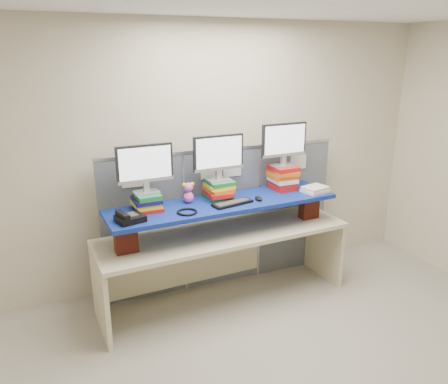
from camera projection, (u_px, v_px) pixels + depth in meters
name	position (u px, v px, depth m)	size (l,w,h in m)	color
room	(320.00, 216.00, 2.96)	(5.00, 4.00, 2.80)	beige
cubicle_partition	(222.00, 217.00, 4.72)	(2.60, 0.06, 1.53)	#4F555E
desk	(224.00, 246.00, 4.38)	(2.57, 0.89, 0.77)	beige
brick_pier_left	(126.00, 238.00, 3.84)	(0.20, 0.11, 0.27)	maroon
brick_pier_right	(309.00, 206.00, 4.65)	(0.20, 0.11, 0.27)	maroon
blue_board	(224.00, 204.00, 4.24)	(2.27, 0.57, 0.04)	#0D0869
book_stack_left	(147.00, 201.00, 4.01)	(0.26, 0.30, 0.16)	#B01614
book_stack_center	(219.00, 189.00, 4.31)	(0.27, 0.31, 0.19)	#1D6F36
book_stack_right	(283.00, 177.00, 4.60)	(0.27, 0.30, 0.25)	#B01614
monitor_left	(145.00, 166.00, 3.91)	(0.52, 0.16, 0.45)	#AEADB3
monitor_center	(219.00, 155.00, 4.20)	(0.52, 0.16, 0.45)	#AEADB3
monitor_right	(284.00, 142.00, 4.49)	(0.52, 0.16, 0.45)	#AEADB3
keyboard	(232.00, 203.00, 4.16)	(0.43, 0.22, 0.03)	black
mouse	(258.00, 198.00, 4.28)	(0.06, 0.11, 0.04)	black
desk_phone	(129.00, 218.00, 3.73)	(0.27, 0.25, 0.09)	black
headset	(187.00, 212.00, 3.94)	(0.19, 0.19, 0.02)	black
plush_toy	(188.00, 192.00, 4.18)	(0.12, 0.09, 0.20)	#F25CAF
binder_stack	(315.00, 189.00, 4.53)	(0.29, 0.25, 0.06)	beige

